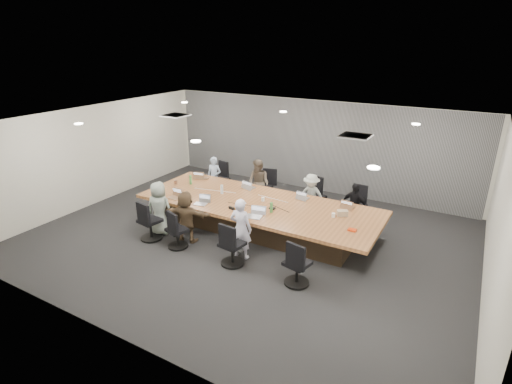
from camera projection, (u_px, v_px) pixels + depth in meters
The scene contains 41 objects.
floor at pixel (248, 238), 9.66m from camera, with size 10.00×8.00×0.00m, color black.
ceiling at pixel (247, 123), 8.66m from camera, with size 10.00×8.00×0.00m, color white.
wall_back at pixel (313, 145), 12.40m from camera, with size 10.00×2.80×0.00m, color #BCB8AA.
wall_front at pixel (109, 262), 5.91m from camera, with size 10.00×2.80×0.00m, color #BCB8AA.
wall_left at pixel (98, 154), 11.47m from camera, with size 8.00×2.80×0.00m, color #BCB8AA.
wall_right at pixel (497, 232), 6.85m from camera, with size 8.00×2.80×0.00m, color #BCB8AA.
curtain at pixel (312, 146), 12.34m from camera, with size 9.80×0.04×2.80m, color slate.
conference_table at pixel (258, 215), 9.92m from camera, with size 6.00×2.20×0.74m.
chair_0 at pixel (221, 182), 12.37m from camera, with size 0.49×0.49×0.72m, color black, non-canonical shape.
chair_1 at pixel (264, 190), 11.65m from camera, with size 0.51×0.51×0.75m, color black, non-canonical shape.
chair_2 at pixel (315, 199), 10.91m from camera, with size 0.53×0.53×0.79m, color black, non-canonical shape.
chair_3 at pixel (357, 209), 10.39m from camera, with size 0.49×0.49×0.72m, color black, non-canonical shape.
chair_4 at pixel (150, 224), 9.46m from camera, with size 0.54×0.54×0.80m, color black, non-canonical shape.
chair_5 at pixel (177, 233), 9.09m from camera, with size 0.49×0.49×0.73m, color black, non-canonical shape.
chair_6 at pixel (232, 247), 8.39m from camera, with size 0.54×0.54×0.79m, color black, non-canonical shape.
chair_7 at pixel (297, 267), 7.70m from camera, with size 0.52×0.52×0.77m, color black, non-canonical shape.
person_0 at pixel (214, 177), 11.99m from camera, with size 0.45×0.29×1.23m, color #A1B7D3.
laptop_0 at pixel (203, 178), 11.50m from camera, with size 0.33×0.23×0.02m, color #8C6647.
person_1 at pixel (259, 183), 11.26m from camera, with size 0.67×0.52×1.37m, color brown.
laptop_1 at pixel (249, 187), 10.79m from camera, with size 0.34×0.24×0.02m, color #B2B2B7.
person_2 at pixel (311, 196), 10.55m from camera, with size 0.79×0.45×1.22m, color #9BA39C.
laptop_2 at pixel (303, 198), 10.05m from camera, with size 0.29×0.20×0.02m, color #B2B2B7.
person_3 at pixel (354, 205), 10.02m from camera, with size 0.69×0.29×1.17m, color black.
laptop_3 at pixel (347, 207), 9.52m from camera, with size 0.30×0.21×0.02m, color #8C6647.
person_4 at pixel (159, 208), 9.65m from camera, with size 0.65×0.43×1.34m, color gray.
laptop_4 at pixel (174, 198), 10.06m from camera, with size 0.32×0.22×0.02m, color #8C6647.
person_5 at pixel (186, 217), 9.28m from camera, with size 1.17×0.37×1.26m, color brown.
laptop_5 at pixel (200, 204), 9.68m from camera, with size 0.30×0.21×0.02m, color #B2B2B7.
person_6 at pixel (241, 229), 8.57m from camera, with size 0.50×0.33×1.38m, color silver.
laptop_6 at pixel (254, 217), 8.99m from camera, with size 0.36×0.25×0.02m, color #B2B2B7.
bottle_green_left at pixel (191, 180), 10.99m from camera, with size 0.07×0.07×0.26m, color #3B7C39.
bottle_green_right at pixel (271, 208), 9.19m from camera, with size 0.07×0.07×0.25m, color #3B7C39.
bottle_clear at pixel (222, 189), 10.32m from camera, with size 0.07×0.07×0.24m, color silver.
cup_white_far at pixel (263, 199), 9.87m from camera, with size 0.08×0.08×0.09m, color white.
cup_white_near at pixel (333, 215), 8.98m from camera, with size 0.08×0.08×0.10m, color white.
mug_brown at pixel (176, 182), 11.05m from camera, with size 0.08×0.08×0.10m, color brown.
mic_left at pixel (242, 205), 9.61m from camera, with size 0.15×0.10×0.03m, color black.
mic_right at pixel (272, 208), 9.43m from camera, with size 0.14×0.09×0.03m, color black.
stapler at pixel (232, 208), 9.39m from camera, with size 0.17×0.04×0.06m, color black.
canvas_bag at pixel (342, 213), 9.05m from camera, with size 0.24×0.15×0.13m, color tan.
snack_packet at pixel (352, 230), 8.35m from camera, with size 0.17×0.11×0.04m, color red.
Camera 1 is at (4.44, -7.39, 4.50)m, focal length 28.00 mm.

